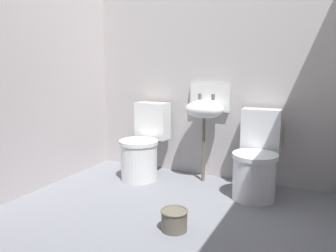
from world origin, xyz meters
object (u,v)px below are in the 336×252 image
object	(u,v)px
toilet_left	(143,148)
bucket	(174,219)
toilet_right	(256,162)
sink	(205,108)

from	to	relation	value
toilet_left	bucket	xyz separation A→B (m)	(0.80, -0.93, -0.24)
toilet_right	bucket	bearing A→B (deg)	64.72
bucket	toilet_left	bearing A→B (deg)	130.57
toilet_left	sink	size ratio (longest dim) A/B	0.79
sink	bucket	size ratio (longest dim) A/B	4.82
toilet_left	bucket	distance (m)	1.25
toilet_left	bucket	size ratio (longest dim) A/B	3.80
toilet_left	toilet_right	xyz separation A→B (m)	(1.19, 0.00, 0.00)
toilet_left	toilet_right	bearing A→B (deg)	179.87
toilet_right	sink	xyz separation A→B (m)	(-0.57, 0.19, 0.43)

